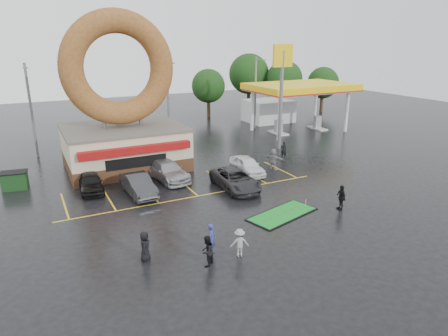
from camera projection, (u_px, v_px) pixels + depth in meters
name	position (u px, v px, depth m)	size (l,w,h in m)	color
ground	(218.00, 213.00, 26.55)	(120.00, 120.00, 0.00)	black
donut_shop	(122.00, 118.00, 34.92)	(10.20, 8.70, 13.50)	#472B19
gas_station	(286.00, 99.00, 51.78)	(12.30, 13.65, 5.90)	silver
shell_sign	(282.00, 78.00, 40.06)	(2.20, 0.36, 10.60)	slate
streetlight_left	(31.00, 109.00, 37.72)	(0.40, 2.21, 9.00)	slate
streetlight_mid	(168.00, 98.00, 44.57)	(0.40, 2.21, 9.00)	slate
streetlight_right	(256.00, 91.00, 50.57)	(0.40, 2.21, 9.00)	slate
tree_far_a	(284.00, 79.00, 61.60)	(5.60, 5.60, 8.00)	#332114
tree_far_b	(323.00, 83.00, 62.67)	(4.90, 4.90, 7.00)	#332114
tree_far_c	(249.00, 74.00, 63.08)	(6.30, 6.30, 9.00)	#332114
tree_far_d	(208.00, 86.00, 58.35)	(4.90, 4.90, 7.00)	#332114
car_black	(91.00, 182.00, 30.19)	(1.66, 4.13, 1.41)	black
car_dgrey	(138.00, 185.00, 29.50)	(1.62, 4.64, 1.53)	#2B2B2D
car_silver	(167.00, 171.00, 32.70)	(2.15, 5.29, 1.53)	#9D9DA2
car_grey	(235.00, 179.00, 30.71)	(2.47, 5.35, 1.49)	#2C2C2E
car_white	(247.00, 165.00, 34.15)	(1.75, 4.35, 1.48)	white
person_blue	(212.00, 239.00, 21.23)	(0.64, 0.42, 1.76)	navy
person_blackjkt	(207.00, 251.00, 20.15)	(0.80, 0.62, 1.64)	black
person_hoodie	(240.00, 243.00, 21.07)	(1.01, 0.58, 1.56)	gray
person_bystander	(145.00, 246.00, 20.62)	(0.80, 0.52, 1.64)	black
person_cameraman	(341.00, 197.00, 26.90)	(1.01, 0.42, 1.73)	black
person_walker_near	(274.00, 159.00, 35.23)	(1.76, 0.56, 1.89)	gray
person_walker_far	(284.00, 150.00, 38.68)	(0.61, 0.40, 1.66)	black
dumpster	(15.00, 181.00, 30.67)	(1.80, 1.20, 1.30)	#173D19
putting_green	(282.00, 214.00, 26.29)	(5.37, 3.41, 0.62)	black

